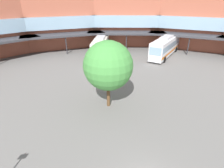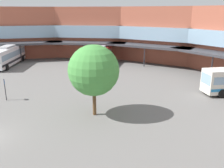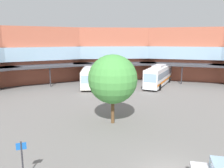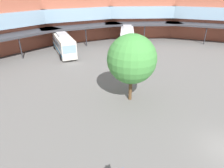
{
  "view_description": "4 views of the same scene",
  "coord_description": "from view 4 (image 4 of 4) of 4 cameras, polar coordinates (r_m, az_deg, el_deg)",
  "views": [
    {
      "loc": [
        -3.51,
        -6.66,
        10.88
      ],
      "look_at": [
        -0.06,
        12.96,
        1.28
      ],
      "focal_mm": 29.07,
      "sensor_mm": 36.0,
      "label": 1
    },
    {
      "loc": [
        20.74,
        2.4,
        10.26
      ],
      "look_at": [
        -2.04,
        12.7,
        2.67
      ],
      "focal_mm": 38.96,
      "sensor_mm": 36.0,
      "label": 2
    },
    {
      "loc": [
        -7.76,
        -11.92,
        8.65
      ],
      "look_at": [
        0.65,
        15.71,
        3.06
      ],
      "focal_mm": 37.21,
      "sensor_mm": 36.0,
      "label": 3
    },
    {
      "loc": [
        -13.91,
        -3.38,
        11.25
      ],
      "look_at": [
        -2.02,
        12.07,
        1.49
      ],
      "focal_mm": 31.55,
      "sensor_mm": 36.0,
      "label": 4
    }
  ],
  "objects": [
    {
      "name": "bus_3",
      "position": [
        41.63,
        4.38,
        13.66
      ],
      "size": [
        9.98,
        10.83,
        3.92
      ],
      "rotation": [
        0.0,
        0.0,
        3.99
      ],
      "color": "white",
      "rests_on": "ground"
    },
    {
      "name": "station_building",
      "position": [
        31.64,
        -11.28,
        15.73
      ],
      "size": [
        85.5,
        45.52,
        11.04
      ],
      "color": "#AD5942",
      "rests_on": "ground"
    },
    {
      "name": "plaza_tree",
      "position": [
        19.94,
        5.73,
        7.16
      ],
      "size": [
        5.03,
        5.03,
        7.19
      ],
      "color": "brown",
      "rests_on": "ground"
    },
    {
      "name": "bus_1",
      "position": [
        37.47,
        -13.92,
        11.3
      ],
      "size": [
        4.94,
        10.71,
        3.65
      ],
      "rotation": [
        0.0,
        0.0,
        4.46
      ],
      "color": "silver",
      "rests_on": "ground"
    }
  ]
}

